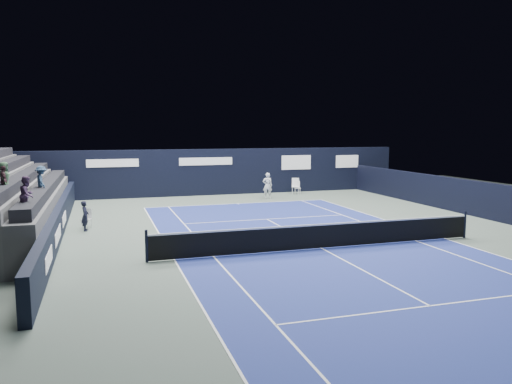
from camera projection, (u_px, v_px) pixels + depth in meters
ground at (301, 238)px, 20.47m from camera, size 48.00×48.00×0.00m
court_surface at (322, 248)px, 18.57m from camera, size 10.97×23.77×0.01m
enclosure_wall_right at (451, 194)px, 27.26m from camera, size 0.30×22.00×1.80m
folding_chair_back_a at (297, 185)px, 34.37m from camera, size 0.45×0.48×0.88m
folding_chair_back_b at (295, 185)px, 34.36m from camera, size 0.62×0.61×1.09m
line_judge_chair at (87, 217)px, 22.52m from camera, size 0.50×0.49×0.86m
line_judge at (85, 216)px, 21.76m from camera, size 0.35×0.51×1.32m
court_markings at (322, 248)px, 18.57m from camera, size 11.03×23.83×0.00m
tennis_net at (322, 235)px, 18.51m from camera, size 12.90×0.10×1.10m
back_sponsor_wall at (220, 172)px, 34.00m from camera, size 26.00×0.63×3.10m
side_barrier_left at (60, 219)px, 21.33m from camera, size 0.33×22.00×1.20m
tennis_player at (267, 186)px, 32.00m from camera, size 0.67×0.87×1.67m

